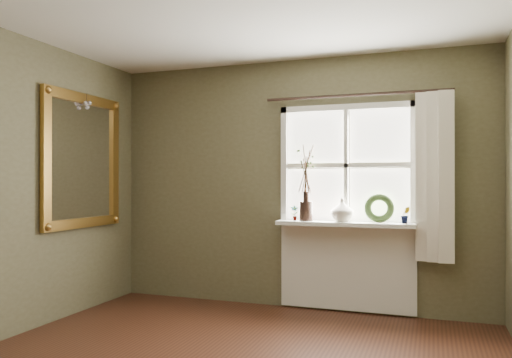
{
  "coord_description": "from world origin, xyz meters",
  "views": [
    {
      "loc": [
        1.38,
        -2.82,
        1.32
      ],
      "look_at": [
        -0.18,
        1.55,
        1.34
      ],
      "focal_mm": 35.0,
      "sensor_mm": 36.0,
      "label": 1
    }
  ],
  "objects_px": {
    "dark_jug": "(306,211)",
    "gilt_mirror": "(83,160)",
    "wreath": "(379,211)",
    "cream_vase": "(342,210)"
  },
  "relations": [
    {
      "from": "dark_jug",
      "to": "gilt_mirror",
      "type": "distance_m",
      "value": 2.32
    },
    {
      "from": "dark_jug",
      "to": "wreath",
      "type": "relative_size",
      "value": 0.69
    },
    {
      "from": "wreath",
      "to": "cream_vase",
      "type": "bearing_deg",
      "value": -177.04
    },
    {
      "from": "cream_vase",
      "to": "gilt_mirror",
      "type": "relative_size",
      "value": 0.17
    },
    {
      "from": "gilt_mirror",
      "to": "wreath",
      "type": "bearing_deg",
      "value": 16.12
    },
    {
      "from": "cream_vase",
      "to": "wreath",
      "type": "bearing_deg",
      "value": 6.42
    },
    {
      "from": "dark_jug",
      "to": "cream_vase",
      "type": "bearing_deg",
      "value": 0.0
    },
    {
      "from": "wreath",
      "to": "gilt_mirror",
      "type": "distance_m",
      "value": 3.0
    },
    {
      "from": "dark_jug",
      "to": "cream_vase",
      "type": "height_order",
      "value": "cream_vase"
    },
    {
      "from": "dark_jug",
      "to": "cream_vase",
      "type": "relative_size",
      "value": 0.86
    }
  ]
}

